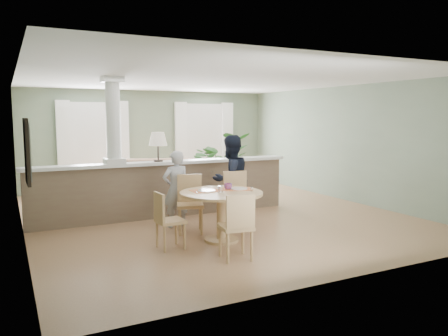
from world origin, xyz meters
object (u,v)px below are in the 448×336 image
chair_near (238,224)px  child_person (176,189)px  chair_far_boy (190,200)px  chair_side (166,218)px  man_person (231,179)px  houseplant (219,165)px  sofa (160,181)px  dining_table (221,202)px  chair_far_man (237,197)px

chair_near → child_person: bearing=-78.8°
chair_far_boy → chair_side: 1.06m
man_person → houseplant: bearing=-126.9°
sofa → chair_near: 4.63m
chair_near → chair_side: (-0.70, 0.95, -0.04)m
sofa → chair_side: sofa is taller
chair_far_boy → chair_side: chair_far_boy is taller
chair_side → child_person: child_person is taller
chair_near → child_person: (-0.10, 2.14, 0.17)m
dining_table → child_person: 1.22m
dining_table → chair_side: size_ratio=1.53×
child_person → chair_near: bearing=89.5°
sofa → houseplant: houseplant is taller
houseplant → chair_far_man: 3.00m
dining_table → chair_near: chair_near is taller
dining_table → chair_far_man: 0.87m
chair_near → man_person: man_person is taller
chair_far_boy → houseplant: bearing=74.7°
child_person → chair_side: bearing=60.1°
chair_far_boy → man_person: (0.90, 0.22, 0.28)m
sofa → child_person: bearing=-82.3°
sofa → chair_far_boy: (-0.42, -2.87, 0.06)m
chair_far_boy → chair_side: (-0.71, -0.79, -0.07)m
chair_far_man → chair_side: chair_far_man is taller
chair_near → chair_side: chair_near is taller
dining_table → child_person: size_ratio=0.95×
chair_side → dining_table: bearing=-91.7°
sofa → chair_far_man: chair_far_man is taller
houseplant → man_person: 2.61m
chair_far_man → chair_side: (-1.54, -0.63, -0.08)m
dining_table → chair_near: (-0.23, -0.97, -0.11)m
sofa → chair_far_man: bearing=-62.4°
chair_side → chair_far_boy: bearing=-44.5°
dining_table → chair_far_boy: (-0.22, 0.77, -0.09)m
chair_far_man → man_person: (0.07, 0.38, 0.26)m
chair_side → man_person: 1.93m
child_person → man_person: man_person is taller
chair_far_boy → child_person: bearing=124.6°
chair_far_boy → chair_far_man: bearing=8.7°
dining_table → chair_far_boy: size_ratio=1.34×
dining_table → man_person: man_person is taller
houseplant → chair_far_man: (-1.01, -2.82, -0.25)m
man_person → chair_far_boy: bearing=-2.1°
houseplant → chair_far_boy: (-1.85, -2.65, -0.26)m
dining_table → chair_far_man: bearing=44.9°
houseplant → chair_far_boy: houseplant is taller
houseplant → dining_table: bearing=-115.4°
chair_far_boy → dining_table: bearing=-54.3°
sofa → houseplant: bearing=11.3°
dining_table → chair_side: 0.94m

